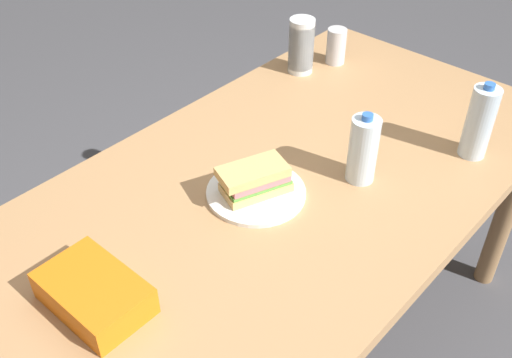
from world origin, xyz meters
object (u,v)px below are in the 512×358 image
(paper_plate, at_px, (256,192))
(soda_can_silver, at_px, (336,46))
(dining_table, at_px, (280,206))
(water_bottle_tall, at_px, (363,150))
(chip_bag, at_px, (94,293))
(water_bottle_spare, at_px, (479,122))
(plastic_cup_stack, at_px, (301,46))
(sandwich, at_px, (255,179))

(paper_plate, height_order, soda_can_silver, soda_can_silver)
(dining_table, distance_m, water_bottle_tall, 0.28)
(chip_bag, height_order, water_bottle_tall, water_bottle_tall)
(dining_table, relative_size, soda_can_silver, 14.41)
(paper_plate, bearing_deg, water_bottle_spare, 148.30)
(soda_can_silver, bearing_deg, plastic_cup_stack, -21.58)
(dining_table, relative_size, water_bottle_tall, 8.87)
(soda_can_silver, bearing_deg, water_bottle_tall, 41.89)
(dining_table, height_order, water_bottle_spare, water_bottle_spare)
(chip_bag, relative_size, water_bottle_spare, 1.04)
(paper_plate, bearing_deg, chip_bag, -1.18)
(chip_bag, height_order, plastic_cup_stack, plastic_cup_stack)
(chip_bag, relative_size, plastic_cup_stack, 1.24)
(dining_table, distance_m, paper_plate, 0.13)
(chip_bag, xyz_separation_m, water_bottle_tall, (-0.72, 0.17, 0.06))
(water_bottle_tall, relative_size, water_bottle_spare, 0.90)
(water_bottle_spare, height_order, soda_can_silver, water_bottle_spare)
(chip_bag, relative_size, water_bottle_tall, 1.16)
(plastic_cup_stack, relative_size, soda_can_silver, 1.52)
(chip_bag, height_order, water_bottle_spare, water_bottle_spare)
(paper_plate, xyz_separation_m, water_bottle_tall, (-0.23, 0.16, 0.09))
(soda_can_silver, bearing_deg, sandwich, 20.81)
(paper_plate, height_order, plastic_cup_stack, plastic_cup_stack)
(dining_table, relative_size, plastic_cup_stack, 9.50)
(water_bottle_spare, bearing_deg, water_bottle_tall, -29.68)
(water_bottle_tall, bearing_deg, chip_bag, -13.14)
(paper_plate, distance_m, chip_bag, 0.49)
(paper_plate, bearing_deg, sandwich, 5.34)
(water_bottle_tall, xyz_separation_m, plastic_cup_stack, (-0.35, -0.48, 0.00))
(water_bottle_tall, distance_m, plastic_cup_stack, 0.59)
(sandwich, bearing_deg, paper_plate, -174.66)
(chip_bag, distance_m, water_bottle_tall, 0.74)
(dining_table, xyz_separation_m, soda_can_silver, (-0.63, -0.28, 0.15))
(paper_plate, relative_size, plastic_cup_stack, 1.37)
(sandwich, height_order, water_bottle_spare, water_bottle_spare)
(dining_table, bearing_deg, sandwich, -7.90)
(paper_plate, bearing_deg, soda_can_silver, -159.11)
(water_bottle_tall, distance_m, soda_can_silver, 0.64)
(dining_table, height_order, paper_plate, paper_plate)
(soda_can_silver, bearing_deg, water_bottle_spare, 73.19)
(dining_table, bearing_deg, plastic_cup_stack, -146.16)
(water_bottle_spare, bearing_deg, sandwich, -31.47)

